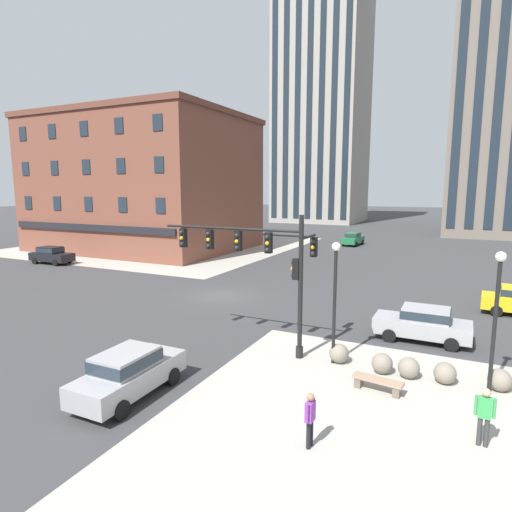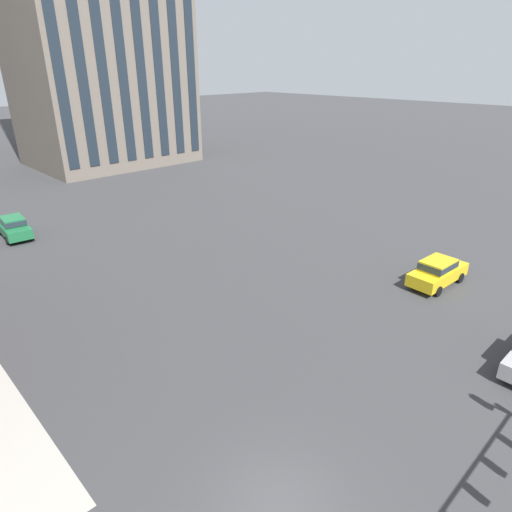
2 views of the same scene
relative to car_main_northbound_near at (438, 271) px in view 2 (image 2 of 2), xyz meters
name	(u,v)px [view 2 (image 2 of 2)]	position (x,y,z in m)	size (l,w,h in m)	color
ground_plane	(279,509)	(-18.02, -3.63, -0.92)	(320.00, 320.00, 0.00)	#38383A
car_main_northbound_near	(438,271)	(0.00, 0.00, 0.00)	(4.49, 2.07, 1.68)	gold
car_cross_westbound	(14,226)	(-16.14, 26.83, 0.00)	(2.15, 4.53, 1.68)	#1E6B3D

